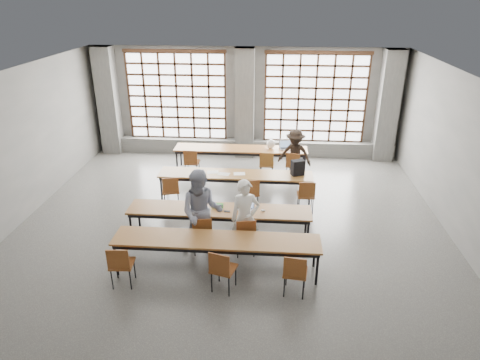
{
  "coord_description": "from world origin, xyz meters",
  "views": [
    {
      "loc": [
        0.92,
        -8.28,
        5.11
      ],
      "look_at": [
        0.23,
        0.4,
        1.22
      ],
      "focal_mm": 32.0,
      "sensor_mm": 36.0,
      "label": 1
    }
  ],
  "objects_px": {
    "backpack": "(298,168)",
    "desk_row_b": "(236,176)",
    "chair_front_left": "(202,231)",
    "student_male": "(245,218)",
    "chair_back_right": "(294,163)",
    "chair_back_mid": "(267,163)",
    "chair_near_left": "(120,262)",
    "chair_back_left": "(191,160)",
    "chair_mid_centre": "(250,191)",
    "student_back": "(295,155)",
    "chair_mid_left": "(171,189)",
    "phone": "(227,211)",
    "laptop_front": "(246,205)",
    "desk_row_c": "(219,212)",
    "desk_row_d": "(216,242)",
    "plastic_bag": "(271,144)",
    "chair_front_right": "(245,233)",
    "laptop_back": "(285,146)",
    "chair_near_mid": "(222,267)",
    "green_box": "(217,206)",
    "student_female": "(202,212)",
    "red_pouch": "(122,261)",
    "mouse": "(263,210)",
    "chair_near_right": "(295,271)",
    "chair_mid_right": "(306,193)"
  },
  "relations": [
    {
      "from": "chair_near_right",
      "to": "phone",
      "type": "bearing_deg",
      "value": 128.81
    },
    {
      "from": "chair_mid_centre",
      "to": "student_female",
      "type": "xyz_separation_m",
      "value": [
        -0.9,
        -1.86,
        0.38
      ]
    },
    {
      "from": "chair_back_right",
      "to": "backpack",
      "type": "height_order",
      "value": "backpack"
    },
    {
      "from": "chair_front_right",
      "to": "chair_near_mid",
      "type": "bearing_deg",
      "value": -105.81
    },
    {
      "from": "phone",
      "to": "laptop_front",
      "type": "bearing_deg",
      "value": 27.55
    },
    {
      "from": "desk_row_c",
      "to": "laptop_front",
      "type": "distance_m",
      "value": 0.6
    },
    {
      "from": "chair_front_left",
      "to": "student_male",
      "type": "height_order",
      "value": "student_male"
    },
    {
      "from": "chair_back_mid",
      "to": "red_pouch",
      "type": "distance_m",
      "value": 5.7
    },
    {
      "from": "chair_near_left",
      "to": "chair_back_left",
      "type": "bearing_deg",
      "value": 85.99
    },
    {
      "from": "chair_near_left",
      "to": "phone",
      "type": "distance_m",
      "value": 2.5
    },
    {
      "from": "chair_mid_centre",
      "to": "chair_mid_right",
      "type": "xyz_separation_m",
      "value": [
        1.38,
        -0.0,
        0.0
      ]
    },
    {
      "from": "desk_row_c",
      "to": "desk_row_d",
      "type": "bearing_deg",
      "value": -85.6
    },
    {
      "from": "chair_mid_centre",
      "to": "student_back",
      "type": "relative_size",
      "value": 0.58
    },
    {
      "from": "chair_near_mid",
      "to": "plastic_bag",
      "type": "bearing_deg",
      "value": 82.28
    },
    {
      "from": "desk_row_b",
      "to": "phone",
      "type": "height_order",
      "value": "phone"
    },
    {
      "from": "chair_back_left",
      "to": "backpack",
      "type": "relative_size",
      "value": 2.2
    },
    {
      "from": "chair_near_mid",
      "to": "laptop_front",
      "type": "xyz_separation_m",
      "value": [
        0.3,
        1.95,
        0.25
      ]
    },
    {
      "from": "desk_row_d",
      "to": "chair_near_mid",
      "type": "bearing_deg",
      "value": -74.14
    },
    {
      "from": "desk_row_b",
      "to": "desk_row_c",
      "type": "height_order",
      "value": "same"
    },
    {
      "from": "desk_row_b",
      "to": "student_female",
      "type": "relative_size",
      "value": 2.18
    },
    {
      "from": "red_pouch",
      "to": "plastic_bag",
      "type": "bearing_deg",
      "value": 65.15
    },
    {
      "from": "chair_back_right",
      "to": "chair_back_mid",
      "type": "bearing_deg",
      "value": -179.75
    },
    {
      "from": "chair_front_right",
      "to": "phone",
      "type": "relative_size",
      "value": 6.77
    },
    {
      "from": "student_back",
      "to": "laptop_front",
      "type": "height_order",
      "value": "student_back"
    },
    {
      "from": "chair_mid_right",
      "to": "chair_front_left",
      "type": "relative_size",
      "value": 1.0
    },
    {
      "from": "desk_row_c",
      "to": "chair_near_mid",
      "type": "bearing_deg",
      "value": -81.62
    },
    {
      "from": "desk_row_b",
      "to": "plastic_bag",
      "type": "height_order",
      "value": "plastic_bag"
    },
    {
      "from": "backpack",
      "to": "desk_row_b",
      "type": "bearing_deg",
      "value": 159.79
    },
    {
      "from": "student_male",
      "to": "green_box",
      "type": "relative_size",
      "value": 6.59
    },
    {
      "from": "desk_row_b",
      "to": "chair_back_right",
      "type": "relative_size",
      "value": 4.55
    },
    {
      "from": "chair_back_right",
      "to": "phone",
      "type": "height_order",
      "value": "chair_back_right"
    },
    {
      "from": "desk_row_c",
      "to": "backpack",
      "type": "height_order",
      "value": "backpack"
    },
    {
      "from": "student_back",
      "to": "student_male",
      "type": "bearing_deg",
      "value": -90.03
    },
    {
      "from": "chair_back_mid",
      "to": "laptop_back",
      "type": "bearing_deg",
      "value": 53.73
    },
    {
      "from": "chair_back_mid",
      "to": "plastic_bag",
      "type": "bearing_deg",
      "value": 81.4
    },
    {
      "from": "chair_back_mid",
      "to": "laptop_front",
      "type": "bearing_deg",
      "value": -96.87
    },
    {
      "from": "chair_front_left",
      "to": "desk_row_c",
      "type": "bearing_deg",
      "value": 65.67
    },
    {
      "from": "student_back",
      "to": "red_pouch",
      "type": "xyz_separation_m",
      "value": [
        -3.37,
        -5.21,
        -0.25
      ]
    },
    {
      "from": "mouse",
      "to": "plastic_bag",
      "type": "bearing_deg",
      "value": 88.38
    },
    {
      "from": "student_female",
      "to": "desk_row_b",
      "type": "bearing_deg",
      "value": 76.02
    },
    {
      "from": "chair_near_right",
      "to": "chair_near_left",
      "type": "bearing_deg",
      "value": -179.99
    },
    {
      "from": "chair_mid_left",
      "to": "student_male",
      "type": "xyz_separation_m",
      "value": [
        2.0,
        -1.86,
        0.29
      ]
    },
    {
      "from": "chair_mid_centre",
      "to": "chair_front_right",
      "type": "distance_m",
      "value": 1.99
    },
    {
      "from": "desk_row_d",
      "to": "chair_mid_centre",
      "type": "xyz_separation_m",
      "value": [
        0.51,
        2.58,
        -0.13
      ]
    },
    {
      "from": "laptop_front",
      "to": "green_box",
      "type": "xyz_separation_m",
      "value": [
        -0.62,
        -0.03,
        -0.02
      ]
    },
    {
      "from": "chair_mid_right",
      "to": "phone",
      "type": "bearing_deg",
      "value": -140.94
    },
    {
      "from": "desk_row_c",
      "to": "laptop_back",
      "type": "relative_size",
      "value": 9.75
    },
    {
      "from": "chair_front_left",
      "to": "student_back",
      "type": "bearing_deg",
      "value": 63.33
    },
    {
      "from": "desk_row_c",
      "to": "green_box",
      "type": "relative_size",
      "value": 16.0
    },
    {
      "from": "chair_back_left",
      "to": "mouse",
      "type": "bearing_deg",
      "value": -56.76
    }
  ]
}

